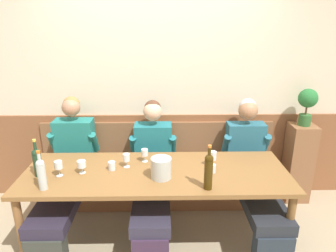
{
  "coord_description": "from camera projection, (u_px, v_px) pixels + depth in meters",
  "views": [
    {
      "loc": [
        0.06,
        -2.38,
        2.08
      ],
      "look_at": [
        0.12,
        0.45,
        1.09
      ],
      "focal_mm": 32.75,
      "sensor_mm": 36.0,
      "label": 1
    }
  ],
  "objects": [
    {
      "name": "ground_plane",
      "position": [
        157.0,
        249.0,
        2.94
      ],
      "size": [
        6.8,
        6.8,
        0.02
      ],
      "primitive_type": "cube",
      "color": "tan",
      "rests_on": "ground"
    },
    {
      "name": "room_wall_back",
      "position": [
        157.0,
        82.0,
        3.5
      ],
      "size": [
        6.8,
        0.08,
        2.8
      ],
      "primitive_type": "cube",
      "color": "beige",
      "rests_on": "ground"
    },
    {
      "name": "wood_wainscot_panel",
      "position": [
        158.0,
        155.0,
        3.74
      ],
      "size": [
        6.8,
        0.03,
        1.02
      ],
      "primitive_type": "cube",
      "color": "brown",
      "rests_on": "ground"
    },
    {
      "name": "wall_bench",
      "position": [
        158.0,
        180.0,
        3.62
      ],
      "size": [
        2.72,
        0.42,
        0.94
      ],
      "color": "brown",
      "rests_on": "ground"
    },
    {
      "name": "dining_table",
      "position": [
        156.0,
        178.0,
        2.84
      ],
      "size": [
        2.42,
        0.84,
        0.76
      ],
      "color": "brown",
      "rests_on": "ground"
    },
    {
      "name": "person_center_left_seat",
      "position": [
        67.0,
        169.0,
        3.14
      ],
      "size": [
        0.53,
        1.27,
        1.3
      ],
      "color": "#333732",
      "rests_on": "ground"
    },
    {
      "name": "person_center_right_seat",
      "position": [
        152.0,
        169.0,
        3.16
      ],
      "size": [
        0.51,
        1.28,
        1.25
      ],
      "color": "#37263D",
      "rests_on": "ground"
    },
    {
      "name": "person_right_seat",
      "position": [
        253.0,
        169.0,
        3.17
      ],
      "size": [
        0.52,
        1.28,
        1.26
      ],
      "color": "#252F3A",
      "rests_on": "ground"
    },
    {
      "name": "ice_bucket",
      "position": [
        161.0,
        168.0,
        2.67
      ],
      "size": [
        0.18,
        0.18,
        0.19
      ],
      "primitive_type": "cylinder",
      "color": "#B6BEB7",
      "rests_on": "dining_table"
    },
    {
      "name": "wine_bottle_green_tall",
      "position": [
        37.0,
        161.0,
        2.68
      ],
      "size": [
        0.07,
        0.07,
        0.35
      ],
      "color": "#1D3B24",
      "rests_on": "dining_table"
    },
    {
      "name": "wine_bottle_clear_water",
      "position": [
        209.0,
        170.0,
        2.47
      ],
      "size": [
        0.07,
        0.07,
        0.39
      ],
      "color": "#3D2A09",
      "rests_on": "dining_table"
    },
    {
      "name": "wine_bottle_amber_mid",
      "position": [
        41.0,
        173.0,
        2.47
      ],
      "size": [
        0.07,
        0.07,
        0.34
      ],
      "color": "#B8C4C1",
      "rests_on": "dining_table"
    },
    {
      "name": "wine_glass_center_rear",
      "position": [
        145.0,
        153.0,
        2.97
      ],
      "size": [
        0.07,
        0.07,
        0.13
      ],
      "color": "silver",
      "rests_on": "dining_table"
    },
    {
      "name": "wine_glass_center_front",
      "position": [
        126.0,
        158.0,
        2.86
      ],
      "size": [
        0.06,
        0.06,
        0.13
      ],
      "color": "silver",
      "rests_on": "dining_table"
    },
    {
      "name": "wine_glass_near_bucket",
      "position": [
        58.0,
        166.0,
        2.69
      ],
      "size": [
        0.07,
        0.07,
        0.14
      ],
      "color": "silver",
      "rests_on": "dining_table"
    },
    {
      "name": "wine_glass_mid_left",
      "position": [
        82.0,
        165.0,
        2.75
      ],
      "size": [
        0.08,
        0.08,
        0.12
      ],
      "color": "silver",
      "rests_on": "dining_table"
    },
    {
      "name": "wine_glass_by_bottle",
      "position": [
        213.0,
        157.0,
        2.87
      ],
      "size": [
        0.07,
        0.07,
        0.15
      ],
      "color": "silver",
      "rests_on": "dining_table"
    },
    {
      "name": "water_tumbler_right",
      "position": [
        213.0,
        168.0,
        2.78
      ],
      "size": [
        0.06,
        0.06,
        0.08
      ],
      "primitive_type": "cylinder",
      "color": "silver",
      "rests_on": "dining_table"
    },
    {
      "name": "water_tumbler_left",
      "position": [
        112.0,
        166.0,
        2.82
      ],
      "size": [
        0.07,
        0.07,
        0.08
      ],
      "primitive_type": "cylinder",
      "color": "silver",
      "rests_on": "dining_table"
    },
    {
      "name": "corner_pedestal",
      "position": [
        298.0,
        163.0,
        3.62
      ],
      "size": [
        0.28,
        0.28,
        0.94
      ],
      "primitive_type": "cube",
      "color": "brown",
      "rests_on": "ground"
    },
    {
      "name": "potted_plant",
      "position": [
        307.0,
        103.0,
        3.37
      ],
      "size": [
        0.21,
        0.21,
        0.42
      ],
      "color": "#30632F",
      "rests_on": "corner_pedestal"
    }
  ]
}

